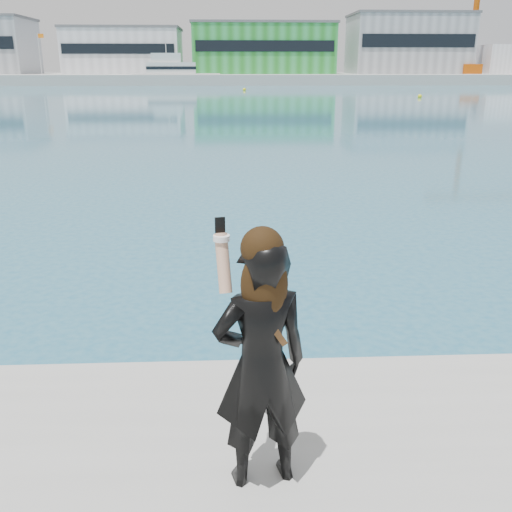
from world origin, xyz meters
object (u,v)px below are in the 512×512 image
at_px(buoy_extra, 244,91).
at_px(dock_crane, 482,8).
at_px(buoy_near, 420,98).
at_px(woman, 261,358).
at_px(motor_yacht, 174,74).

bearing_deg(buoy_extra, dock_crane, 34.49).
xyz_separation_m(buoy_near, woman, (-22.69, -66.22, 1.74)).
relative_size(motor_yacht, buoy_extra, 33.90).
bearing_deg(motor_yacht, dock_crane, 5.70).
bearing_deg(woman, dock_crane, -125.63).
xyz_separation_m(dock_crane, motor_yacht, (-63.37, -8.88, -12.86)).
distance_m(dock_crane, buoy_near, 65.73).
bearing_deg(motor_yacht, buoy_extra, -65.56).
bearing_deg(motor_yacht, woman, -86.93).
distance_m(dock_crane, buoy_extra, 62.99).
relative_size(dock_crane, motor_yacht, 1.42).
xyz_separation_m(motor_yacht, woman, (10.64, -113.83, -0.46)).
height_order(motor_yacht, buoy_extra, motor_yacht).
distance_m(motor_yacht, woman, 114.32).
height_order(buoy_near, buoy_extra, same).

